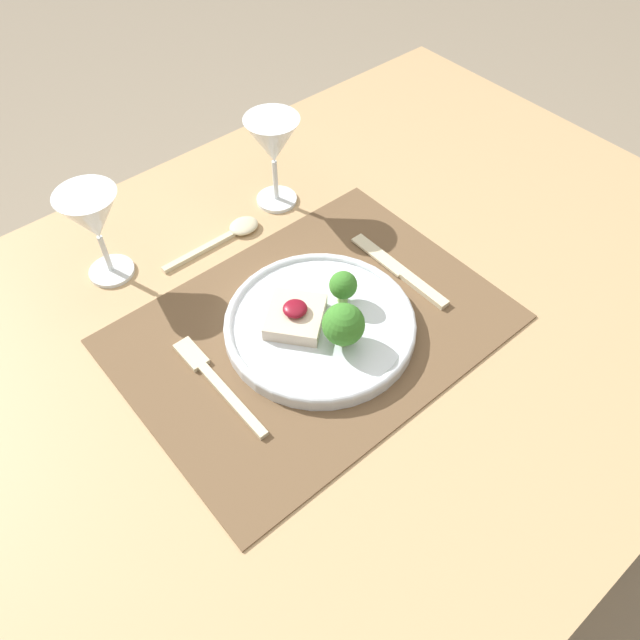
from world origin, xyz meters
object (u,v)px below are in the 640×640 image
object	(u,v)px
dinner_plate	(321,323)
fork	(214,379)
wine_glass_near	(273,144)
wine_glass_far	(93,219)
knife	(405,275)
spoon	(233,232)

from	to	relation	value
dinner_plate	fork	size ratio (longest dim) A/B	1.40
wine_glass_near	wine_glass_far	world-z (taller)	wine_glass_near
wine_glass_far	knife	bearing A→B (deg)	-41.82
dinner_plate	knife	distance (m)	0.16
dinner_plate	fork	xyz separation A→B (m)	(-0.16, 0.03, -0.01)
wine_glass_far	dinner_plate	bearing A→B (deg)	-60.43
fork	wine_glass_near	world-z (taller)	wine_glass_near
fork	knife	world-z (taller)	knife
fork	dinner_plate	bearing A→B (deg)	-8.17
fork	wine_glass_far	size ratio (longest dim) A/B	1.28
wine_glass_near	wine_glass_far	xyz separation A→B (m)	(-0.28, 0.03, -0.01)
knife	wine_glass_far	world-z (taller)	wine_glass_far
fork	spoon	bearing A→B (deg)	50.89
dinner_plate	spoon	bearing A→B (deg)	84.91
dinner_plate	wine_glass_far	world-z (taller)	wine_glass_far
fork	wine_glass_near	xyz separation A→B (m)	(0.28, 0.23, 0.10)
knife	spoon	world-z (taller)	spoon
fork	wine_glass_near	size ratio (longest dim) A/B	1.22
spoon	knife	bearing A→B (deg)	-62.70
fork	wine_glass_near	bearing A→B (deg)	40.66
dinner_plate	knife	size ratio (longest dim) A/B	1.40
knife	wine_glass_near	bearing A→B (deg)	97.31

